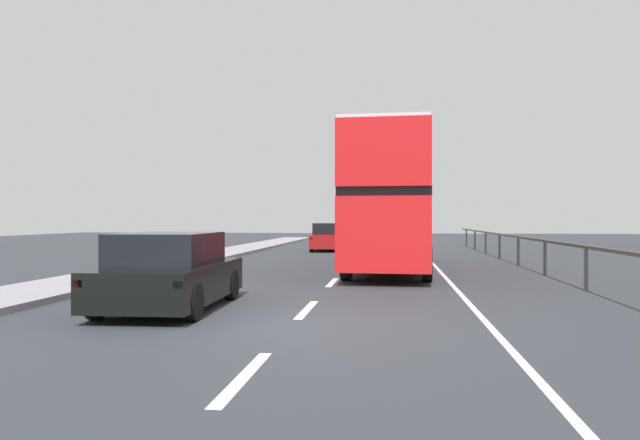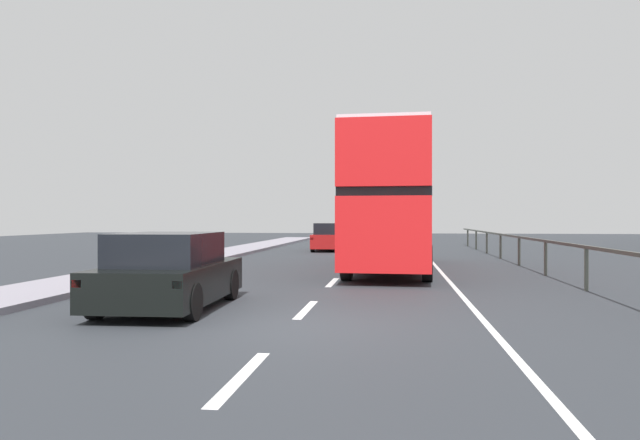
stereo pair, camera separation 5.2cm
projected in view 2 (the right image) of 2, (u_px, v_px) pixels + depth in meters
name	position (u px, v px, depth m)	size (l,w,h in m)	color
ground_plane	(293.00, 327.00, 9.71)	(73.01, 120.00, 0.10)	#2E3137
lane_paint_markings	(403.00, 274.00, 18.28)	(3.29, 46.00, 0.01)	silver
bridge_side_railing	(546.00, 246.00, 17.87)	(0.10, 42.00, 1.08)	#4C5047
double_decker_bus_red	(393.00, 200.00, 19.94)	(2.89, 10.67, 4.37)	red
hatchback_car_near	(170.00, 273.00, 11.26)	(1.98, 4.10, 1.45)	black
sedan_car_ahead	(330.00, 238.00, 31.64)	(2.00, 4.17, 1.48)	maroon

